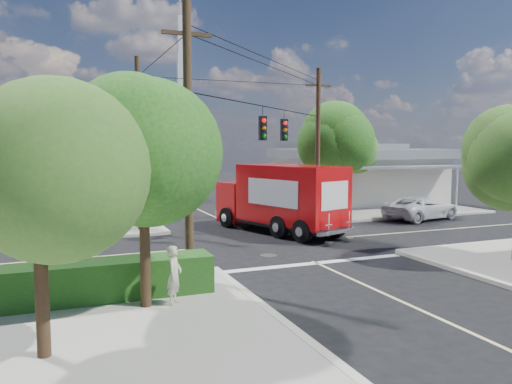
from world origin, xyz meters
TOP-DOWN VIEW (x-y plane):
  - ground at (0.00, 0.00)m, footprint 120.00×120.00m
  - sidewalk_ne at (10.88, 10.88)m, footprint 14.12×14.12m
  - sidewalk_nw at (-10.88, 10.88)m, footprint 14.12×14.12m
  - road_markings at (0.00, -1.47)m, footprint 32.00×32.00m
  - building_ne at (12.50, 11.97)m, footprint 11.80×10.20m
  - building_nw at (-12.00, 12.46)m, footprint 10.80×10.20m
  - radio_tower at (0.50, 20.00)m, footprint 0.80×0.80m
  - tree_sw_front at (-6.99, -7.54)m, footprint 3.88×3.78m
  - tree_sw_back at (-9.49, -10.04)m, footprint 3.56×3.42m
  - tree_ne_front at (7.21, 6.76)m, footprint 4.21×4.14m
  - tree_ne_back at (9.81, 8.96)m, footprint 3.77×3.66m
  - palm_nw_front at (-7.50, 7.50)m, footprint 3.01×3.08m
  - palm_nw_back at (-9.50, 9.00)m, footprint 3.01×3.08m
  - utility_poles at (-1.58, 1.60)m, footprint 12.00×10.68m
  - picket_fence at (-7.80, -5.60)m, footprint 5.94×0.06m
  - hedge_sw at (-8.00, -6.40)m, footprint 6.20×1.20m
  - vending_boxes at (6.50, 6.20)m, footprint 1.90×0.50m
  - delivery_truck at (1.53, 2.40)m, footprint 4.78×8.44m
  - parked_car at (11.44, 3.43)m, footprint 5.48×3.42m
  - pedestrian at (-6.24, -7.62)m, footprint 0.64×0.71m

SIDE VIEW (x-z plane):
  - ground at x=0.00m, z-range 0.00..0.00m
  - road_markings at x=0.00m, z-range 0.00..0.01m
  - sidewalk_ne at x=10.88m, z-range 0.00..0.14m
  - sidewalk_nw at x=-10.88m, z-range 0.00..0.14m
  - picket_fence at x=-7.80m, z-range 0.18..1.18m
  - hedge_sw at x=-8.00m, z-range 0.14..1.24m
  - vending_boxes at x=6.50m, z-range 0.14..1.24m
  - parked_car at x=11.44m, z-range 0.00..1.41m
  - pedestrian at x=-6.24m, z-range 0.14..1.78m
  - delivery_truck at x=1.53m, z-range 0.03..3.54m
  - building_nw at x=-12.00m, z-range 0.07..4.37m
  - building_ne at x=12.50m, z-range 0.07..4.57m
  - tree_sw_back at x=-9.49m, z-range 1.19..6.60m
  - tree_ne_back at x=9.81m, z-range 1.27..7.10m
  - tree_sw_front at x=-6.99m, z-range 1.32..7.35m
  - palm_nw_back at x=-9.50m, z-range 2.08..7.27m
  - utility_poles at x=-1.58m, z-range 0.17..9.17m
  - tree_ne_front at x=7.21m, z-range 1.44..8.09m
  - palm_nw_front at x=-7.50m, z-range 2.25..7.84m
  - radio_tower at x=0.50m, z-range -2.86..14.14m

